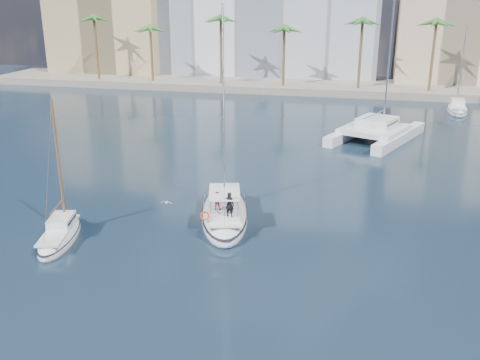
# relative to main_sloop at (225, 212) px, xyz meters

# --- Properties ---
(ground) EXTENTS (160.00, 160.00, 0.00)m
(ground) POSITION_rel_main_sloop_xyz_m (2.11, -2.82, -0.50)
(ground) COLOR black
(ground) RESTS_ON ground
(quay) EXTENTS (120.00, 14.00, 1.20)m
(quay) POSITION_rel_main_sloop_xyz_m (2.11, 58.18, 0.10)
(quay) COLOR gray
(quay) RESTS_ON ground
(building_modern) EXTENTS (42.00, 16.00, 28.00)m
(building_modern) POSITION_rel_main_sloop_xyz_m (-9.89, 70.18, 13.50)
(building_modern) COLOR silver
(building_modern) RESTS_ON ground
(building_tan_left) EXTENTS (22.00, 14.00, 22.00)m
(building_tan_left) POSITION_rel_main_sloop_xyz_m (-39.89, 66.18, 10.50)
(building_tan_left) COLOR tan
(building_tan_left) RESTS_ON ground
(building_beige) EXTENTS (20.00, 14.00, 20.00)m
(building_beige) POSITION_rel_main_sloop_xyz_m (24.11, 67.18, 9.50)
(building_beige) COLOR beige
(building_beige) RESTS_ON ground
(palm_left) EXTENTS (3.60, 3.60, 12.30)m
(palm_left) POSITION_rel_main_sloop_xyz_m (-31.89, 54.18, 9.78)
(palm_left) COLOR brown
(palm_left) RESTS_ON ground
(palm_centre) EXTENTS (3.60, 3.60, 12.30)m
(palm_centre) POSITION_rel_main_sloop_xyz_m (2.11, 54.18, 9.78)
(palm_centre) COLOR brown
(palm_centre) RESTS_ON ground
(main_sloop) EXTENTS (5.92, 11.04, 15.65)m
(main_sloop) POSITION_rel_main_sloop_xyz_m (0.00, 0.00, 0.00)
(main_sloop) COLOR white
(main_sloop) RESTS_ON ground
(small_sloop) EXTENTS (3.67, 7.02, 9.65)m
(small_sloop) POSITION_rel_main_sloop_xyz_m (-9.68, -5.97, -0.12)
(small_sloop) COLOR white
(small_sloop) RESTS_ON ground
(catamaran) EXTENTS (11.24, 14.80, 19.20)m
(catamaran) POSITION_rel_main_sloop_xyz_m (10.83, 25.84, 0.67)
(catamaran) COLOR white
(catamaran) RESTS_ON ground
(seagull) EXTENTS (0.94, 0.40, 0.17)m
(seagull) POSITION_rel_main_sloop_xyz_m (-4.30, -0.35, 0.51)
(seagull) COLOR silver
(seagull) RESTS_ON ground
(moored_yacht_a) EXTENTS (3.37, 9.52, 11.90)m
(moored_yacht_a) POSITION_rel_main_sloop_xyz_m (22.11, 44.18, -0.50)
(moored_yacht_a) COLOR white
(moored_yacht_a) RESTS_ON ground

